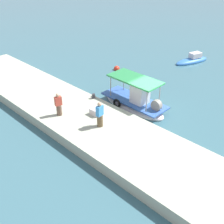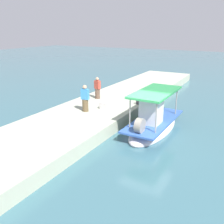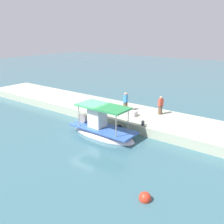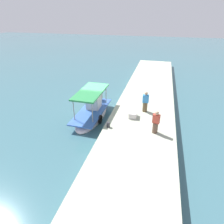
# 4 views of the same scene
# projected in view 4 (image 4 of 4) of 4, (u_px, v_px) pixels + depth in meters

# --- Properties ---
(ground_plane) EXTENTS (120.00, 120.00, 0.00)m
(ground_plane) POSITION_uv_depth(u_px,v_px,m) (95.00, 110.00, 17.69)
(ground_plane) COLOR #39646F
(dock_quay) EXTENTS (36.00, 5.01, 0.74)m
(dock_quay) POSITION_uv_depth(u_px,v_px,m) (144.00, 112.00, 16.53)
(dock_quay) COLOR #ADB49C
(dock_quay) RESTS_ON ground_plane
(main_fishing_boat) EXTENTS (5.53, 2.12, 2.76)m
(main_fishing_boat) POSITION_uv_depth(u_px,v_px,m) (92.00, 112.00, 16.31)
(main_fishing_boat) COLOR white
(main_fishing_boat) RESTS_ON ground_plane
(fisherman_near_bollard) EXTENTS (0.44, 0.51, 1.63)m
(fisherman_near_bollard) POSITION_uv_depth(u_px,v_px,m) (156.00, 123.00, 12.75)
(fisherman_near_bollard) COLOR brown
(fisherman_near_bollard) RESTS_ON dock_quay
(fisherman_by_crate) EXTENTS (0.43, 0.52, 1.71)m
(fisherman_by_crate) POSITION_uv_depth(u_px,v_px,m) (145.00, 103.00, 15.50)
(fisherman_by_crate) COLOR brown
(fisherman_by_crate) RESTS_ON dock_quay
(mooring_bollard) EXTENTS (0.24, 0.24, 0.36)m
(mooring_bollard) POSITION_uv_depth(u_px,v_px,m) (108.00, 125.00, 13.63)
(mooring_bollard) COLOR #2D2D33
(mooring_bollard) RESTS_ON dock_quay
(cargo_crate) EXTENTS (0.78, 0.63, 0.42)m
(cargo_crate) POSITION_uv_depth(u_px,v_px,m) (133.00, 115.00, 14.89)
(cargo_crate) COLOR silver
(cargo_crate) RESTS_ON dock_quay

